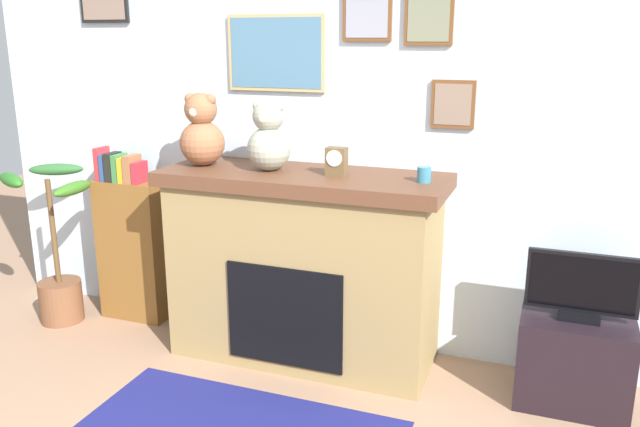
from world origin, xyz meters
TOP-DOWN VIEW (x-y plane):
  - back_wall at (-0.00, 2.00)m, footprint 5.20×0.15m
  - fireplace at (-0.23, 1.65)m, footprint 1.66×0.65m
  - bookshelf at (-1.53, 1.74)m, footprint 0.46×0.16m
  - potted_plant at (-1.98, 1.52)m, footprint 0.54×0.64m
  - tv_stand at (1.30, 1.64)m, footprint 0.56×0.40m
  - television at (1.30, 1.64)m, footprint 0.55×0.14m
  - candle_jar at (0.47, 1.63)m, footprint 0.07×0.07m
  - mantel_clock at (-0.02, 1.63)m, footprint 0.11×0.08m
  - teddy_bear_tan at (-0.87, 1.63)m, footprint 0.27×0.27m
  - teddy_bear_brown at (-0.43, 1.63)m, footprint 0.25×0.25m

SIDE VIEW (x-z plane):
  - tv_stand at x=1.30m, z-range 0.00..0.49m
  - potted_plant at x=-1.98m, z-range -0.15..0.91m
  - bookshelf at x=-1.53m, z-range -0.06..1.13m
  - fireplace at x=-0.23m, z-range 0.01..1.15m
  - television at x=1.30m, z-range 0.48..0.83m
  - candle_jar at x=0.47m, z-range 1.14..1.23m
  - mantel_clock at x=-0.02m, z-range 1.14..1.30m
  - back_wall at x=0.00m, z-range 0.01..2.61m
  - teddy_bear_brown at x=-0.43m, z-range 1.12..1.53m
  - teddy_bear_tan at x=-0.87m, z-range 1.12..1.55m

